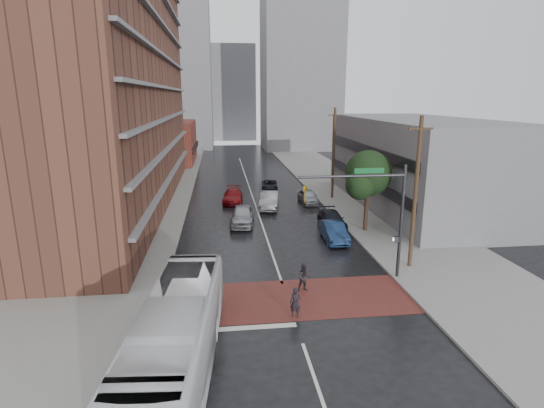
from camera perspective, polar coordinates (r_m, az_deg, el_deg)
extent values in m
plane|color=black|center=(24.11, 2.29, -13.20)|extent=(160.00, 160.00, 0.00)
cube|color=maroon|center=(24.54, 2.10, -12.64)|extent=(14.00, 5.00, 0.02)
cube|color=gray|center=(48.08, -16.34, 0.38)|extent=(9.00, 90.00, 0.15)
cube|color=gray|center=(49.74, 10.79, 1.16)|extent=(9.00, 90.00, 0.15)
cube|color=brown|center=(46.40, -20.96, 16.91)|extent=(10.00, 44.00, 28.00)
cube|color=maroon|center=(75.97, -13.50, 8.09)|extent=(8.00, 16.00, 7.00)
cube|color=slate|center=(46.21, 18.86, 5.24)|extent=(11.00, 26.00, 9.00)
cube|color=slate|center=(99.78, -13.59, 16.65)|extent=(18.00, 16.00, 32.00)
cube|color=slate|center=(95.00, 3.85, 18.35)|extent=(16.00, 14.00, 36.00)
cube|color=slate|center=(116.17, -5.43, 14.59)|extent=(12.00, 10.00, 24.00)
cylinder|color=#332319|center=(36.39, 12.56, -0.61)|extent=(0.36, 0.36, 4.00)
sphere|color=black|center=(35.75, 12.82, 4.04)|extent=(3.80, 3.80, 3.80)
sphere|color=black|center=(34.87, 11.79, 2.50)|extent=(2.40, 2.40, 2.40)
sphere|color=black|center=(36.87, 13.52, 3.35)|extent=(2.60, 2.60, 2.60)
cylinder|color=#2D2D33|center=(27.04, 16.96, -2.52)|extent=(0.20, 0.20, 7.20)
cylinder|color=#2D2D33|center=(25.22, 10.77, 3.70)|extent=(6.40, 0.16, 0.16)
imported|color=gold|center=(24.72, 4.46, 1.33)|extent=(0.20, 0.16, 1.00)
cube|color=#0C5926|center=(25.49, 12.95, 4.38)|extent=(1.80, 0.05, 0.30)
cube|color=#2D2D33|center=(27.23, 16.32, -4.56)|extent=(0.30, 0.30, 0.35)
cylinder|color=#473321|center=(28.63, 18.71, 1.16)|extent=(0.26, 0.26, 10.00)
cube|color=#473321|center=(28.04, 19.40, 9.55)|extent=(1.60, 0.12, 0.12)
cylinder|color=#473321|center=(47.16, 8.28, 6.64)|extent=(0.26, 0.26, 10.00)
cube|color=#473321|center=(46.81, 8.47, 11.74)|extent=(1.60, 0.12, 0.12)
imported|color=silver|center=(18.40, -12.67, -17.02)|extent=(3.83, 12.11, 3.32)
imported|color=black|center=(22.44, 3.17, -13.11)|extent=(0.67, 0.54, 1.60)
imported|color=black|center=(25.17, 4.38, -9.86)|extent=(0.90, 0.74, 1.69)
imported|color=#9B9EA3|center=(37.84, -4.01, -1.52)|extent=(2.58, 5.22, 1.71)
imported|color=#96989D|center=(43.27, -0.39, 0.50)|extent=(2.60, 5.33, 1.68)
imported|color=maroon|center=(46.02, -5.30, 1.11)|extent=(2.50, 5.10, 1.43)
imported|color=black|center=(52.15, -0.32, 2.57)|extent=(2.29, 4.28, 1.15)
imported|color=#16294E|center=(33.93, 8.30, -3.69)|extent=(1.69, 4.58, 1.50)
imported|color=black|center=(37.49, 8.03, -2.06)|extent=(1.98, 4.73, 1.37)
imported|color=#9B9FA2|center=(45.60, 4.88, 1.03)|extent=(1.88, 4.39, 1.48)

